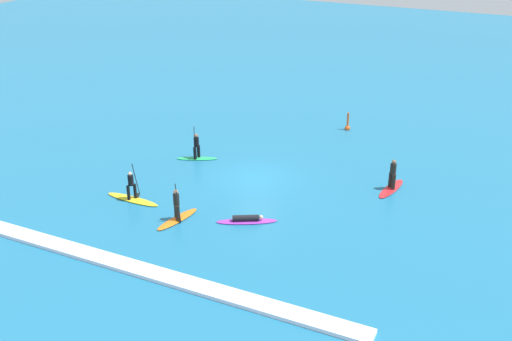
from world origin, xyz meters
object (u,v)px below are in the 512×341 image
at_px(surfer_on_green_board, 197,151).
at_px(surfer_on_purple_board, 247,220).
at_px(surfer_on_red_board, 392,182).
at_px(marker_buoy, 347,126).
at_px(surfer_on_orange_board, 177,213).
at_px(surfer_on_yellow_board, 132,194).

height_order(surfer_on_green_board, surfer_on_purple_board, surfer_on_green_board).
xyz_separation_m(surfer_on_red_board, marker_buoy, (-5.02, 7.88, -0.23)).
distance_m(surfer_on_orange_board, surfer_on_purple_board, 3.50).
relative_size(surfer_on_purple_board, marker_buoy, 2.24).
bearing_deg(surfer_on_yellow_board, surfer_on_green_board, 89.03).
bearing_deg(surfer_on_orange_board, surfer_on_yellow_board, -92.22).
height_order(surfer_on_red_board, marker_buoy, surfer_on_red_board).
bearing_deg(surfer_on_red_board, surfer_on_orange_board, 142.23).
bearing_deg(surfer_on_yellow_board, marker_buoy, 66.55).
xyz_separation_m(surfer_on_yellow_board, surfer_on_orange_board, (3.34, -0.82, 0.06)).
height_order(surfer_on_orange_board, surfer_on_purple_board, surfer_on_orange_board).
relative_size(surfer_on_green_board, surfer_on_red_board, 0.88).
bearing_deg(surfer_on_green_board, marker_buoy, -152.30).
bearing_deg(surfer_on_purple_board, surfer_on_yellow_board, 156.28).
height_order(surfer_on_orange_board, surfer_on_green_board, surfer_on_orange_board).
distance_m(surfer_on_green_board, surfer_on_red_board, 11.92).
xyz_separation_m(surfer_on_orange_board, surfer_on_purple_board, (3.23, 1.32, -0.29)).
relative_size(surfer_on_red_board, surfer_on_purple_board, 0.97).
bearing_deg(surfer_on_orange_board, surfer_on_red_board, 143.80).
bearing_deg(surfer_on_red_board, marker_buoy, 42.55).
distance_m(surfer_on_yellow_board, marker_buoy, 16.72).
relative_size(surfer_on_orange_board, surfer_on_green_board, 1.12).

